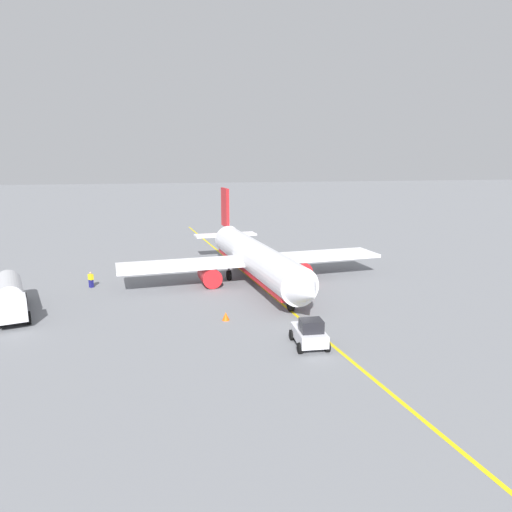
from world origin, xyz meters
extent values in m
plane|color=slate|center=(0.00, 0.00, 0.00)|extent=(400.00, 400.00, 0.00)
cylinder|color=white|center=(0.00, 0.00, 2.78)|extent=(25.47, 6.44, 3.55)
cube|color=red|center=(0.00, 0.00, 1.80)|extent=(24.01, 5.64, 0.99)
cone|color=white|center=(13.92, 1.62, 2.78)|extent=(3.87, 3.79, 3.41)
cone|color=white|center=(-14.62, -1.70, 3.13)|extent=(5.22, 3.57, 3.02)
cube|color=red|center=(-13.92, -1.62, 6.95)|extent=(3.22, 0.73, 5.20)
cube|color=white|center=(-13.92, -1.62, 3.18)|extent=(3.35, 8.62, 0.24)
cube|color=white|center=(-0.99, -0.12, 2.33)|extent=(8.20, 30.13, 0.36)
cylinder|color=red|center=(-0.80, 5.14, 1.08)|extent=(3.42, 2.46, 2.10)
cylinder|color=red|center=(0.40, -5.19, 1.08)|extent=(3.42, 2.46, 2.10)
cylinder|color=#4C4C51|center=(10.44, 1.21, 1.13)|extent=(0.24, 0.24, 1.16)
cylinder|color=black|center=(10.44, 1.21, 0.55)|extent=(1.14, 0.52, 1.10)
cylinder|color=#4C4C51|center=(-2.29, 2.35, 1.13)|extent=(0.24, 0.24, 1.16)
cylinder|color=black|center=(-2.29, 2.35, 0.55)|extent=(1.14, 0.52, 1.10)
cylinder|color=#4C4C51|center=(-1.69, -2.81, 1.13)|extent=(0.24, 0.24, 1.16)
cylinder|color=black|center=(-1.69, -2.81, 0.55)|extent=(1.14, 0.52, 1.10)
cube|color=#2D2D33|center=(6.26, -23.62, 0.70)|extent=(9.82, 5.18, 0.30)
cube|color=silver|center=(10.42, -22.34, 1.65)|extent=(2.62, 2.88, 2.00)
cube|color=black|center=(11.28, -22.08, 2.05)|extent=(0.74, 1.96, 0.90)
cylinder|color=silver|center=(5.69, -23.80, 2.00)|extent=(7.09, 4.17, 2.30)
cylinder|color=black|center=(9.67, -21.26, 0.55)|extent=(1.15, 0.66, 1.10)
cylinder|color=black|center=(3.65, -23.11, 0.55)|extent=(1.15, 0.66, 1.10)
cube|color=silver|center=(18.59, 0.45, 0.85)|extent=(3.67, 2.13, 0.90)
cube|color=black|center=(19.09, 0.44, 1.75)|extent=(1.46, 1.65, 0.90)
cylinder|color=black|center=(17.25, -0.50, 0.40)|extent=(0.81, 0.33, 0.80)
cylinder|color=black|center=(17.32, 1.50, 0.40)|extent=(0.81, 0.33, 0.80)
cylinder|color=black|center=(19.85, -0.59, 0.40)|extent=(0.81, 0.33, 0.80)
cylinder|color=black|center=(19.92, 1.41, 0.40)|extent=(0.81, 0.33, 0.80)
cube|color=navy|center=(-1.28, -17.75, 0.42)|extent=(0.54, 0.54, 0.85)
cube|color=yellow|center=(-1.28, -17.75, 1.15)|extent=(0.62, 0.62, 0.60)
sphere|color=tan|center=(-1.28, -17.75, 1.59)|extent=(0.24, 0.24, 0.24)
cone|color=#F2590F|center=(11.84, -4.91, 0.36)|extent=(0.64, 0.64, 0.71)
cube|color=yellow|center=(0.00, 0.00, 0.01)|extent=(87.96, 10.51, 0.01)
camera|label=1|loc=(50.74, -9.72, 13.86)|focal=33.62mm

